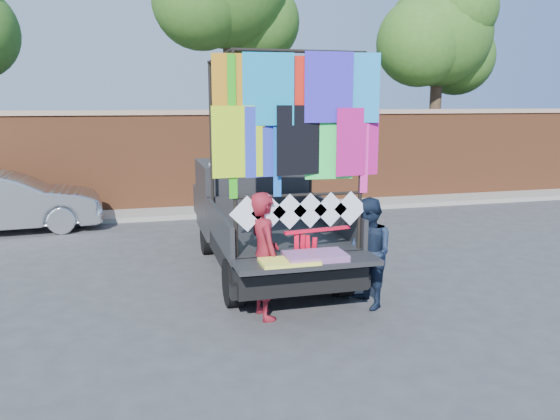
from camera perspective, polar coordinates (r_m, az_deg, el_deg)
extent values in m
plane|color=#38383A|center=(8.09, -2.15, -9.10)|extent=(90.00, 90.00, 0.00)
cube|color=brown|center=(14.59, -8.20, 4.96)|extent=(30.00, 0.35, 2.50)
cube|color=tan|center=(14.51, -8.35, 10.07)|extent=(30.00, 0.45, 0.12)
cube|color=gray|center=(14.08, -7.74, -0.15)|extent=(30.00, 1.20, 0.12)
cylinder|color=#38281C|center=(15.83, -5.21, 10.88)|extent=(0.36, 0.36, 5.46)
sphere|color=#31611B|center=(16.55, -2.35, 19.05)|extent=(2.40, 2.40, 2.40)
sphere|color=#31611B|center=(15.65, -8.29, 20.86)|extent=(2.60, 2.60, 2.60)
cylinder|color=#38281C|center=(18.10, 15.84, 9.10)|extent=(0.36, 0.36, 4.55)
sphere|color=#31611B|center=(18.21, 16.29, 17.30)|extent=(3.20, 3.20, 3.20)
sphere|color=#31611B|center=(18.95, 17.96, 14.97)|extent=(2.40, 2.40, 2.40)
sphere|color=#31611B|center=(17.52, 14.41, 16.58)|extent=(2.60, 2.60, 2.60)
sphere|color=#31611B|center=(17.94, 18.32, 19.38)|extent=(2.20, 2.20, 2.20)
cylinder|color=black|center=(10.34, -7.55, -2.70)|extent=(0.23, 0.68, 0.68)
cylinder|color=black|center=(7.70, -4.91, -7.54)|extent=(0.23, 0.68, 0.68)
cylinder|color=black|center=(10.65, 1.05, -2.20)|extent=(0.23, 0.68, 0.68)
cylinder|color=black|center=(8.11, 6.41, -6.59)|extent=(0.23, 0.68, 0.68)
cube|color=black|center=(9.06, -1.37, -3.46)|extent=(1.75, 4.32, 0.31)
cube|color=black|center=(8.26, -0.14, -2.85)|extent=(1.85, 2.37, 0.10)
cube|color=black|center=(8.04, -6.40, -1.66)|extent=(0.06, 2.37, 0.46)
cube|color=black|center=(8.48, 5.79, -0.97)|extent=(0.06, 2.37, 0.46)
cube|color=black|center=(9.32, -1.94, 0.19)|extent=(1.85, 0.06, 0.46)
cube|color=black|center=(10.27, -3.17, 1.50)|extent=(1.85, 1.65, 1.29)
cube|color=#8C9EAD|center=(9.76, -2.65, 3.44)|extent=(1.65, 0.06, 0.57)
cube|color=#8C9EAD|center=(10.98, -3.99, 3.21)|extent=(1.65, 0.10, 0.72)
cube|color=black|center=(11.41, -4.30, 1.15)|extent=(1.80, 0.93, 0.57)
cube|color=black|center=(6.92, 2.87, -5.48)|extent=(1.85, 0.57, 0.06)
cube|color=black|center=(7.26, 2.27, -7.92)|extent=(1.90, 0.15, 0.19)
cylinder|color=black|center=(6.81, -4.76, 5.53)|extent=(0.05, 0.05, 2.57)
cylinder|color=black|center=(8.94, -7.18, 6.83)|extent=(0.05, 0.05, 2.57)
cylinder|color=black|center=(7.29, 8.48, 5.82)|extent=(0.05, 0.05, 2.57)
cylinder|color=black|center=(9.31, 3.24, 7.07)|extent=(0.05, 0.05, 2.57)
cylinder|color=black|center=(7.00, 2.16, 16.25)|extent=(1.75, 0.05, 0.05)
cylinder|color=black|center=(9.09, -1.92, 15.09)|extent=(1.75, 0.05, 0.05)
cylinder|color=black|center=(7.87, -6.33, 15.64)|extent=(0.05, 2.21, 0.05)
cylinder|color=black|center=(8.29, 5.72, 15.42)|extent=(0.05, 2.21, 0.05)
cylinder|color=black|center=(7.08, 2.06, 1.57)|extent=(1.75, 0.04, 0.04)
cube|color=#BA7815|center=(6.77, -4.23, 12.48)|extent=(0.64, 0.02, 0.87)
cube|color=#0E88C5|center=(6.82, -0.89, 12.50)|extent=(0.64, 0.02, 0.87)
cube|color=red|center=(6.96, 2.18, 12.46)|extent=(0.64, 0.02, 0.87)
cube|color=#3529D0|center=(7.04, 5.36, 12.41)|extent=(0.64, 0.02, 0.87)
cube|color=#188DDB|center=(7.22, 8.20, 12.32)|extent=(0.64, 0.02, 0.87)
cube|color=#B5E117|center=(6.75, -4.08, 6.80)|extent=(0.64, 0.02, 0.87)
cube|color=blue|center=(6.87, -0.96, 6.91)|extent=(0.64, 0.02, 0.87)
cube|color=black|center=(6.94, 2.24, 6.94)|extent=(0.64, 0.02, 0.87)
cube|color=#2BF857|center=(7.10, 5.15, 7.00)|extent=(0.64, 0.02, 0.87)
cube|color=#C71678|center=(7.20, 8.17, 6.99)|extent=(0.64, 0.02, 0.87)
cube|color=green|center=(6.74, -5.01, 8.54)|extent=(0.10, 0.01, 1.75)
cube|color=#E72697|center=(7.24, 8.91, 8.63)|extent=(0.10, 0.01, 1.75)
cube|color=blue|center=(6.86, -0.29, 8.62)|extent=(0.10, 0.01, 1.75)
cube|color=silver|center=(6.92, -3.44, -0.40)|extent=(0.47, 0.01, 0.47)
cube|color=silver|center=(6.98, -1.19, -0.28)|extent=(0.47, 0.01, 0.47)
cube|color=silver|center=(7.05, 1.03, -0.17)|extent=(0.47, 0.01, 0.47)
cube|color=silver|center=(7.12, 3.19, -0.06)|extent=(0.47, 0.01, 0.47)
cube|color=silver|center=(7.21, 5.31, 0.05)|extent=(0.47, 0.01, 0.47)
cube|color=silver|center=(7.31, 7.37, 0.16)|extent=(0.47, 0.01, 0.47)
cube|color=red|center=(6.93, 3.69, -4.84)|extent=(0.77, 0.46, 0.08)
cube|color=#FFFD50|center=(6.77, 0.97, -5.40)|extent=(0.72, 0.41, 0.04)
imported|color=#B7BABE|center=(13.32, -26.78, 0.72)|extent=(4.10, 1.67, 1.32)
imported|color=maroon|center=(7.14, -1.66, -4.79)|extent=(0.49, 0.67, 1.68)
imported|color=#162137|center=(7.61, 9.20, -4.50)|extent=(0.66, 0.80, 1.54)
cube|color=red|center=(7.25, 3.98, -2.09)|extent=(0.95, 0.18, 0.04)
cube|color=red|center=(7.22, 1.72, -4.60)|extent=(0.06, 0.02, 0.55)
cube|color=red|center=(7.25, 2.33, -4.70)|extent=(0.06, 0.02, 0.55)
cube|color=red|center=(7.28, 2.94, -4.81)|extent=(0.06, 0.02, 0.55)
cube|color=red|center=(7.31, 3.54, -4.91)|extent=(0.06, 0.02, 0.55)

